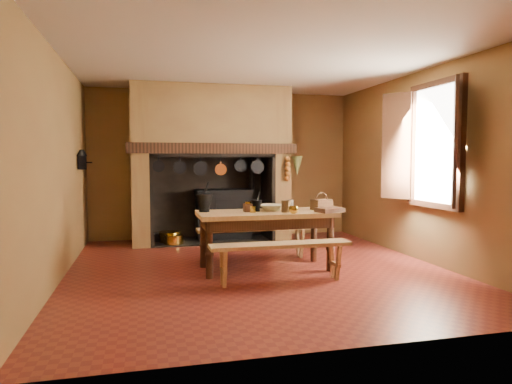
% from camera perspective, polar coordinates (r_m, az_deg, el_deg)
% --- Properties ---
extents(floor, '(5.50, 5.50, 0.00)m').
position_cam_1_polar(floor, '(6.33, 0.13, -9.57)').
color(floor, maroon).
rests_on(floor, ground).
extents(ceiling, '(5.50, 5.50, 0.00)m').
position_cam_1_polar(ceiling, '(6.30, 0.13, 16.05)').
color(ceiling, silver).
rests_on(ceiling, back_wall).
extents(back_wall, '(5.00, 0.02, 2.80)m').
position_cam_1_polar(back_wall, '(8.85, -4.14, 3.43)').
color(back_wall, olive).
rests_on(back_wall, floor).
extents(wall_left, '(0.02, 5.50, 2.80)m').
position_cam_1_polar(wall_left, '(6.07, -23.48, 2.86)').
color(wall_left, olive).
rests_on(wall_left, floor).
extents(wall_right, '(0.02, 5.50, 2.80)m').
position_cam_1_polar(wall_right, '(7.18, 19.92, 3.08)').
color(wall_right, olive).
rests_on(wall_right, floor).
extents(wall_front, '(5.00, 0.02, 2.80)m').
position_cam_1_polar(wall_front, '(3.55, 10.83, 2.54)').
color(wall_front, olive).
rests_on(wall_front, floor).
extents(chimney_breast, '(2.95, 0.96, 2.80)m').
position_cam_1_polar(chimney_breast, '(8.38, -5.69, 6.21)').
color(chimney_breast, olive).
rests_on(chimney_breast, floor).
extents(iron_range, '(1.12, 0.55, 1.60)m').
position_cam_1_polar(iron_range, '(8.61, -4.05, -2.69)').
color(iron_range, black).
rests_on(iron_range, floor).
extents(hearth_pans, '(0.51, 0.62, 0.20)m').
position_cam_1_polar(hearth_pans, '(8.33, -10.66, -5.69)').
color(hearth_pans, '#B18928').
rests_on(hearth_pans, floor).
extents(hanging_pans, '(1.92, 0.29, 0.27)m').
position_cam_1_polar(hanging_pans, '(7.87, -5.44, 3.07)').
color(hanging_pans, black).
rests_on(hanging_pans, chimney_breast).
extents(onion_string, '(0.12, 0.10, 0.46)m').
position_cam_1_polar(onion_string, '(8.15, 3.95, 2.90)').
color(onion_string, '#A7551E').
rests_on(onion_string, chimney_breast).
extents(herb_bunch, '(0.20, 0.20, 0.35)m').
position_cam_1_polar(herb_bunch, '(8.21, 5.15, 3.25)').
color(herb_bunch, '#515629').
rests_on(herb_bunch, chimney_breast).
extents(window, '(0.39, 1.75, 1.76)m').
position_cam_1_polar(window, '(6.77, 20.79, 5.55)').
color(window, white).
rests_on(window, wall_right).
extents(wall_coffee_mill, '(0.23, 0.16, 0.31)m').
position_cam_1_polar(wall_coffee_mill, '(7.59, -20.93, 3.97)').
color(wall_coffee_mill, black).
rests_on(wall_coffee_mill, wall_left).
extents(work_table, '(1.83, 0.81, 0.79)m').
position_cam_1_polar(work_table, '(6.19, 1.22, -3.60)').
color(work_table, tan).
rests_on(work_table, floor).
extents(bench_front, '(1.73, 0.30, 0.49)m').
position_cam_1_polar(bench_front, '(5.57, 3.12, -7.62)').
color(bench_front, tan).
rests_on(bench_front, floor).
extents(bench_back, '(1.74, 0.30, 0.49)m').
position_cam_1_polar(bench_back, '(6.83, -0.13, -5.44)').
color(bench_back, tan).
rests_on(bench_back, floor).
extents(mortar_large, '(0.24, 0.24, 0.41)m').
position_cam_1_polar(mortar_large, '(6.16, -6.48, -1.22)').
color(mortar_large, black).
rests_on(mortar_large, work_table).
extents(mortar_small, '(0.15, 0.15, 0.26)m').
position_cam_1_polar(mortar_small, '(6.18, 0.08, -1.64)').
color(mortar_small, black).
rests_on(mortar_small, work_table).
extents(coffee_grinder, '(0.15, 0.11, 0.17)m').
position_cam_1_polar(coffee_grinder, '(6.14, -1.03, -1.89)').
color(coffee_grinder, '#381F12').
rests_on(coffee_grinder, work_table).
extents(brass_mug_a, '(0.09, 0.09, 0.09)m').
position_cam_1_polar(brass_mug_a, '(6.05, -0.40, -2.18)').
color(brass_mug_a, '#B18928').
rests_on(brass_mug_a, work_table).
extents(brass_mug_b, '(0.10, 0.10, 0.08)m').
position_cam_1_polar(brass_mug_b, '(6.51, 1.51, -1.75)').
color(brass_mug_b, '#B18928').
rests_on(brass_mug_b, work_table).
extents(mixing_bowl, '(0.45, 0.45, 0.08)m').
position_cam_1_polar(mixing_bowl, '(6.29, 2.02, -1.95)').
color(mixing_bowl, '#C3BA96').
rests_on(mixing_bowl, work_table).
extents(stoneware_crock, '(0.14, 0.14, 0.16)m').
position_cam_1_polar(stoneware_crock, '(6.10, 3.78, -1.80)').
color(stoneware_crock, '#4F361D').
rests_on(stoneware_crock, work_table).
extents(glass_jar, '(0.10, 0.10, 0.14)m').
position_cam_1_polar(glass_jar, '(6.37, 4.33, -1.62)').
color(glass_jar, beige).
rests_on(glass_jar, work_table).
extents(wicker_basket, '(0.30, 0.25, 0.25)m').
position_cam_1_polar(wicker_basket, '(6.44, 8.19, -1.49)').
color(wicker_basket, '#4C2816').
rests_on(wicker_basket, work_table).
extents(wooden_tray, '(0.39, 0.33, 0.06)m').
position_cam_1_polar(wooden_tray, '(6.18, 9.19, -2.22)').
color(wooden_tray, '#381F12').
rests_on(wooden_tray, work_table).
extents(brass_cup, '(0.13, 0.13, 0.10)m').
position_cam_1_polar(brass_cup, '(5.94, 4.71, -2.24)').
color(brass_cup, '#B18928').
rests_on(brass_cup, work_table).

